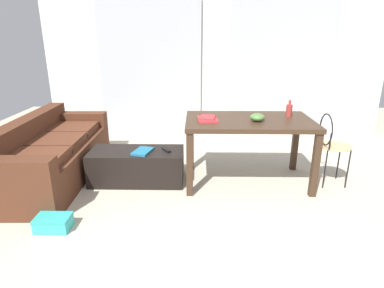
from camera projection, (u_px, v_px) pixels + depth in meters
ground_plane at (222, 186)px, 3.73m from camera, size 8.75×8.75×0.00m
wall_back at (215, 56)px, 5.40m from camera, size 5.75×0.10×2.67m
curtains at (215, 70)px, 5.39m from camera, size 3.93×0.03×2.24m
couch at (51, 155)px, 3.87m from camera, size 0.86×2.06×0.73m
coffee_table at (137, 166)px, 3.80m from camera, size 1.09×0.49×0.39m
craft_table at (249, 127)px, 3.65m from camera, size 1.44×0.85×0.77m
wire_chair at (330, 140)px, 3.64m from camera, size 0.37×0.37×0.85m
bottle_near at (289, 110)px, 3.72m from camera, size 0.07×0.07×0.19m
bowl at (257, 117)px, 3.52m from camera, size 0.16×0.16×0.09m
book_stack at (208, 119)px, 3.57m from camera, size 0.23×0.28×0.04m
tv_remote_primary at (166, 150)px, 3.74m from camera, size 0.12×0.16×0.02m
magazine at (143, 151)px, 3.68m from camera, size 0.24×0.31×0.03m
shoebox at (53, 223)px, 2.87m from camera, size 0.31×0.20×0.13m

